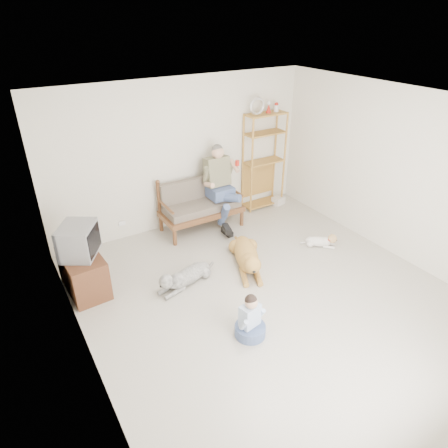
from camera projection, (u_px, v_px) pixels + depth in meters
floor at (270, 297)px, 5.76m from camera, size 5.50×5.50×0.00m
ceiling at (283, 107)px, 4.47m from camera, size 5.50×5.50×0.00m
wall_back at (182, 155)px, 7.18m from camera, size 5.00×0.00×5.00m
wall_left at (77, 273)px, 3.98m from camera, size 0.00×5.50×5.50m
wall_right at (402, 176)px, 6.26m from camera, size 0.00×5.50×5.50m
loveseat at (200, 203)px, 7.40m from camera, size 1.50×0.70×0.95m
man at (223, 193)px, 7.27m from camera, size 0.59×0.84×1.36m
etagere at (264, 160)px, 7.98m from camera, size 0.86×0.38×2.24m
book_stack at (278, 200)px, 8.46m from camera, size 0.28×0.23×0.16m
tv_stand at (83, 273)px, 5.78m from camera, size 0.55×0.93×0.60m
crt_tv at (79, 241)px, 5.55m from camera, size 0.67×0.71×0.46m
wall_outlet at (122, 223)px, 7.10m from camera, size 0.12×0.02×0.08m
golden_retriever at (247, 257)px, 6.37m from camera, size 0.75×1.39×0.45m
shaggy_dog at (184, 277)px, 5.96m from camera, size 1.13×0.48×0.35m
terrier at (322, 241)px, 6.95m from camera, size 0.53×0.49×0.25m
child at (250, 321)px, 5.00m from camera, size 0.40×0.40×0.63m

